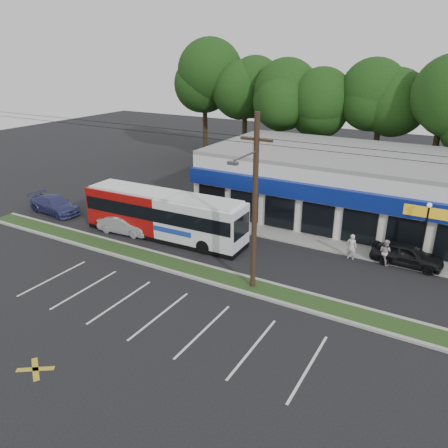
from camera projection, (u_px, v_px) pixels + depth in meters
ground at (200, 282)px, 25.97m from camera, size 120.00×120.00×0.00m
grass_strip at (209, 274)px, 26.75m from camera, size 40.00×1.60×0.12m
curb_south at (201, 280)px, 26.06m from camera, size 40.00×0.25×0.14m
curb_north at (216, 269)px, 27.44m from camera, size 40.00×0.25×0.14m
sidewalk at (328, 245)px, 30.89m from camera, size 32.00×2.20×0.10m
strip_mall at (363, 186)px, 35.28m from camera, size 25.00×12.55×5.30m
utility_pole at (252, 199)px, 23.41m from camera, size 50.00×2.77×10.00m
lamp_post at (426, 227)px, 26.99m from camera, size 0.30×0.30×4.25m
tree_line at (379, 100)px, 41.99m from camera, size 46.76×6.76×11.83m
metrobus at (164, 214)px, 31.71m from camera, size 12.67×3.05×3.38m
car_dark at (407, 254)px, 27.80m from camera, size 4.43×1.87×1.49m
car_silver at (125, 224)px, 32.77m from camera, size 4.31×1.87×1.38m
car_blue at (54, 205)px, 36.89m from camera, size 5.19×2.50×1.46m
pedestrian_a at (351, 247)px, 28.58m from camera, size 0.66×0.44×1.76m
pedestrian_b at (385, 252)px, 27.89m from camera, size 1.02×0.94×1.69m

